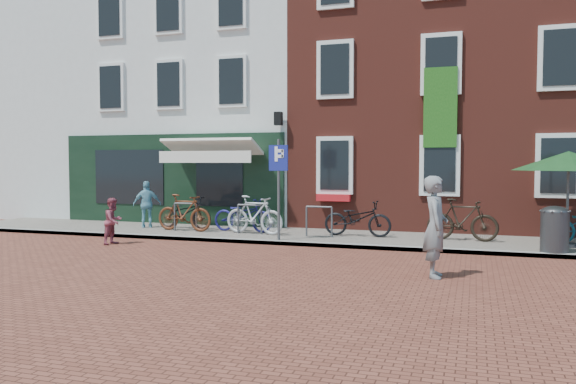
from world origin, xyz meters
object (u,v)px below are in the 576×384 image
(bicycle_5, at_px, (462,220))
(bicycle_3, at_px, (254,215))
(bicycle_4, at_px, (357,218))
(cafe_person, at_px, (147,204))
(bicycle_2, at_px, (243,215))
(bicycle_0, at_px, (185,213))
(parasol, at_px, (569,157))
(bicycle_1, at_px, (184,213))
(parking_sign, at_px, (279,174))
(boy, at_px, (113,221))
(litter_bin, at_px, (555,227))
(woman, at_px, (435,227))

(bicycle_5, bearing_deg, bicycle_3, 101.42)
(bicycle_4, relative_size, bicycle_5, 1.03)
(cafe_person, distance_m, bicycle_2, 3.20)
(bicycle_0, height_order, bicycle_4, same)
(parasol, distance_m, bicycle_3, 8.03)
(bicycle_1, height_order, bicycle_5, same)
(bicycle_4, distance_m, bicycle_5, 2.69)
(parasol, bearing_deg, bicycle_3, -179.11)
(parking_sign, distance_m, parasol, 6.92)
(boy, xyz_separation_m, bicycle_3, (2.96, 2.28, 0.04))
(bicycle_1, bearing_deg, bicycle_0, 31.81)
(cafe_person, distance_m, bicycle_0, 1.24)
(bicycle_0, bearing_deg, parking_sign, -109.11)
(bicycle_3, bearing_deg, litter_bin, -88.42)
(parasol, height_order, bicycle_5, parasol)
(bicycle_0, distance_m, bicycle_5, 7.98)
(litter_bin, bearing_deg, bicycle_4, 164.32)
(woman, height_order, cafe_person, woman)
(parking_sign, bearing_deg, bicycle_5, 17.00)
(woman, height_order, bicycle_0, woman)
(bicycle_0, height_order, bicycle_5, bicycle_5)
(boy, relative_size, bicycle_0, 0.65)
(bicycle_4, bearing_deg, parking_sign, 130.22)
(parking_sign, distance_m, bicycle_0, 4.01)
(bicycle_1, distance_m, bicycle_3, 2.19)
(cafe_person, xyz_separation_m, bicycle_3, (3.69, -0.45, -0.18))
(cafe_person, xyz_separation_m, bicycle_4, (6.50, -0.02, -0.23))
(bicycle_1, relative_size, bicycle_3, 1.00)
(boy, height_order, cafe_person, cafe_person)
(bicycle_2, bearing_deg, bicycle_4, -85.14)
(parking_sign, relative_size, bicycle_5, 1.45)
(boy, bearing_deg, bicycle_4, -60.27)
(parasol, relative_size, bicycle_5, 1.43)
(parasol, xyz_separation_m, bicycle_1, (-10.06, -0.10, -1.58))
(litter_bin, xyz_separation_m, parking_sign, (-6.45, -0.06, 1.14))
(parasol, xyz_separation_m, bicycle_0, (-10.35, 0.44, -1.63))
(bicycle_0, xyz_separation_m, bicycle_4, (5.28, -0.13, 0.00))
(parasol, bearing_deg, bicycle_5, 172.68)
(bicycle_3, xyz_separation_m, bicycle_4, (2.81, 0.43, -0.05))
(woman, bearing_deg, bicycle_0, 53.77)
(cafe_person, distance_m, bicycle_3, 3.72)
(bicycle_1, bearing_deg, bicycle_5, -82.68)
(parasol, distance_m, bicycle_2, 8.53)
(woman, distance_m, bicycle_3, 6.53)
(bicycle_1, bearing_deg, cafe_person, 78.28)
(bicycle_1, bearing_deg, woman, -114.66)
(cafe_person, distance_m, bicycle_1, 1.57)
(bicycle_0, bearing_deg, bicycle_5, -86.94)
(bicycle_2, bearing_deg, bicycle_5, -85.59)
(woman, xyz_separation_m, bicycle_2, (-5.63, 4.42, -0.34))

